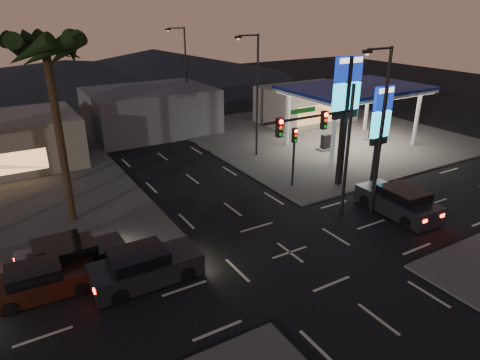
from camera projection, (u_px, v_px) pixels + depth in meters
ground at (290, 252)px, 22.37m from camera, size 140.00×140.00×0.00m
corner_lot_ne at (321, 135)px, 42.69m from camera, size 24.00×24.00×0.12m
gas_station at (355, 91)px, 37.62m from camera, size 12.20×8.20×5.47m
convenience_store at (306, 104)px, 46.88m from camera, size 10.00×6.00×4.00m
pylon_sign_tall at (346, 97)px, 28.39m from camera, size 2.20×0.35×9.00m
pylon_sign_short at (381, 121)px, 29.44m from camera, size 1.60×0.35×7.00m
traffic_signal_mast at (326, 137)px, 23.77m from camera, size 6.10×0.39×8.00m
pedestal_signal at (294, 148)px, 29.44m from camera, size 0.32×0.39×4.30m
streetlight_near at (379, 125)px, 24.25m from camera, size 2.14×0.25×10.00m
streetlight_mid at (255, 89)px, 34.58m from camera, size 2.14×0.25×10.00m
streetlight_far at (184, 69)px, 45.70m from camera, size 2.14×0.25×10.00m
palm_a at (47, 59)px, 22.08m from camera, size 4.41×4.41×10.86m
building_far_mid at (151, 111)px, 43.15m from camera, size 12.00×9.00×4.40m
hill_right at (154, 64)px, 76.24m from camera, size 50.00×50.00×5.00m
hill_center at (66, 73)px, 69.28m from camera, size 60.00×60.00×4.00m
car_lane_a_front at (145, 267)px, 19.75m from camera, size 5.20×2.22×1.68m
car_lane_a_mid at (41, 281)px, 18.88m from camera, size 4.65×2.10×1.49m
car_lane_b_front at (64, 254)px, 20.94m from camera, size 4.54×1.95×1.47m
car_lane_b_mid at (77, 257)px, 20.71m from camera, size 4.59×2.00×1.48m
suv_station at (399, 202)px, 26.25m from camera, size 2.53×5.40×1.76m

